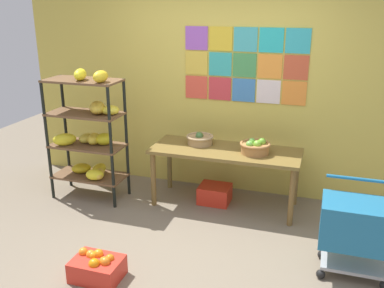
% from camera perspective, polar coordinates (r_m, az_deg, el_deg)
% --- Properties ---
extents(ground, '(9.21, 9.21, 0.00)m').
position_cam_1_polar(ground, '(4.28, -2.12, -14.09)').
color(ground, '#786B59').
extents(back_wall_with_art, '(5.14, 0.07, 3.00)m').
position_cam_1_polar(back_wall_with_art, '(5.23, 3.91, 9.63)').
color(back_wall_with_art, gold).
rests_on(back_wall_with_art, ground).
extents(banana_shelf_unit, '(0.89, 0.45, 1.59)m').
position_cam_1_polar(banana_shelf_unit, '(5.20, -13.46, 1.33)').
color(banana_shelf_unit, black).
rests_on(banana_shelf_unit, ground).
extents(display_table, '(1.71, 0.65, 0.69)m').
position_cam_1_polar(display_table, '(4.93, 4.48, -1.63)').
color(display_table, brown).
rests_on(display_table, ground).
extents(fruit_basket_right, '(0.32, 0.32, 0.15)m').
position_cam_1_polar(fruit_basket_right, '(5.05, 1.06, 0.71)').
color(fruit_basket_right, '#A68558').
rests_on(fruit_basket_right, display_table).
extents(fruit_basket_left, '(0.34, 0.34, 0.17)m').
position_cam_1_polar(fruit_basket_left, '(4.80, 8.43, -0.35)').
color(fruit_basket_left, '#A7733F').
rests_on(fruit_basket_left, display_table).
extents(produce_crate_under_table, '(0.37, 0.31, 0.21)m').
position_cam_1_polar(produce_crate_under_table, '(5.18, 3.05, -6.66)').
color(produce_crate_under_table, red).
rests_on(produce_crate_under_table, ground).
extents(orange_crate_foreground, '(0.43, 0.31, 0.24)m').
position_cam_1_polar(orange_crate_foreground, '(3.96, -12.52, -15.73)').
color(orange_crate_foreground, red).
rests_on(orange_crate_foreground, ground).
extents(shopping_cart, '(0.61, 0.46, 0.83)m').
position_cam_1_polar(shopping_cart, '(4.00, 21.16, -10.21)').
color(shopping_cart, black).
rests_on(shopping_cart, ground).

